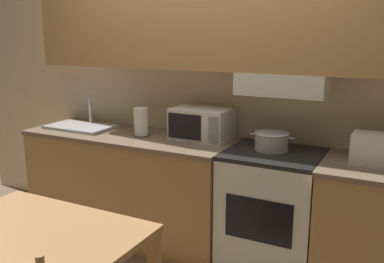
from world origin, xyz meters
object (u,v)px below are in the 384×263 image
dining_table (42,250)px  stove_range (271,211)px  cooking_pot (272,141)px  paper_towel_roll (141,122)px  microwave (202,123)px  sink_basin (81,126)px  toaster (375,149)px

dining_table → stove_range: bearing=62.3°
cooking_pot → paper_towel_roll: size_ratio=1.42×
microwave → sink_basin: 1.17m
stove_range → toaster: toaster is taller
sink_basin → dining_table: size_ratio=0.55×
toaster → microwave: bearing=175.2°
toaster → sink_basin: 2.46m
toaster → dining_table: toaster is taller
stove_range → sink_basin: sink_basin is taller
toaster → dining_table: 2.11m
cooking_pot → sink_basin: (-1.76, -0.06, -0.05)m
sink_basin → dining_table: sink_basin is taller
cooking_pot → microwave: bearing=172.7°
microwave → paper_towel_roll: microwave is taller
cooking_pot → sink_basin: bearing=-178.0°
cooking_pot → toaster: bearing=-2.7°
stove_range → dining_table: bearing=-117.7°
cooking_pot → stove_range: bearing=-53.8°
paper_towel_roll → microwave: bearing=15.9°
cooking_pot → dining_table: size_ratio=0.31×
cooking_pot → dining_table: bearing=-115.8°
microwave → dining_table: size_ratio=0.43×
toaster → paper_towel_roll: 1.80m
cooking_pot → microwave: 0.61m
stove_range → sink_basin: bearing=-179.7°
toaster → dining_table: bearing=-133.9°
stove_range → toaster: size_ratio=3.10×
sink_basin → stove_range: bearing=0.3°
cooking_pot → microwave: (-0.60, 0.08, 0.06)m
sink_basin → dining_table: bearing=-55.2°
stove_range → sink_basin: 1.86m
microwave → stove_range: bearing=-11.3°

